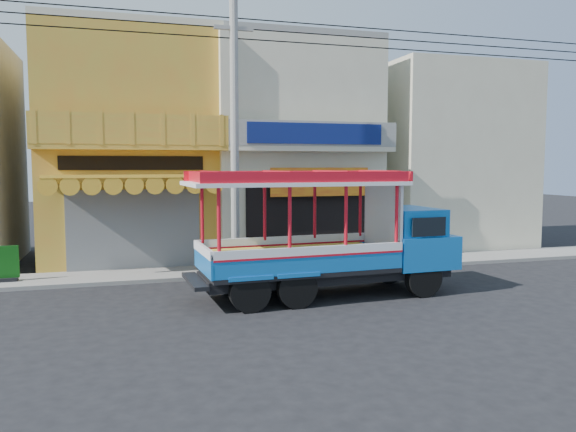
{
  "coord_description": "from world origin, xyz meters",
  "views": [
    {
      "loc": [
        -4.37,
        -13.8,
        3.47
      ],
      "look_at": [
        0.47,
        2.5,
        1.94
      ],
      "focal_mm": 35.0,
      "sensor_mm": 36.0,
      "label": 1
    }
  ],
  "objects_px": {
    "songthaew_truck": "(344,236)",
    "potted_plant_c": "(400,247)",
    "potted_plant_b": "(366,248)",
    "utility_pole": "(239,114)",
    "potted_plant_a": "(309,253)",
    "green_sign": "(7,266)"
  },
  "relations": [
    {
      "from": "potted_plant_a",
      "to": "potted_plant_b",
      "type": "relative_size",
      "value": 0.92
    },
    {
      "from": "potted_plant_c",
      "to": "green_sign",
      "type": "bearing_deg",
      "value": -60.39
    },
    {
      "from": "utility_pole",
      "to": "potted_plant_a",
      "type": "relative_size",
      "value": 31.48
    },
    {
      "from": "potted_plant_a",
      "to": "potted_plant_c",
      "type": "height_order",
      "value": "potted_plant_c"
    },
    {
      "from": "utility_pole",
      "to": "songthaew_truck",
      "type": "xyz_separation_m",
      "value": [
        2.14,
        -3.27,
        -3.43
      ]
    },
    {
      "from": "green_sign",
      "to": "potted_plant_b",
      "type": "xyz_separation_m",
      "value": [
        11.34,
        0.0,
        0.05
      ]
    },
    {
      "from": "songthaew_truck",
      "to": "potted_plant_c",
      "type": "height_order",
      "value": "songthaew_truck"
    },
    {
      "from": "songthaew_truck",
      "to": "green_sign",
      "type": "xyz_separation_m",
      "value": [
        -8.91,
        3.87,
        -1.05
      ]
    },
    {
      "from": "songthaew_truck",
      "to": "utility_pole",
      "type": "bearing_deg",
      "value": 123.26
    },
    {
      "from": "potted_plant_a",
      "to": "potted_plant_c",
      "type": "xyz_separation_m",
      "value": [
        3.43,
        0.1,
        0.06
      ]
    },
    {
      "from": "songthaew_truck",
      "to": "green_sign",
      "type": "height_order",
      "value": "songthaew_truck"
    },
    {
      "from": "songthaew_truck",
      "to": "potted_plant_b",
      "type": "relative_size",
      "value": 7.46
    },
    {
      "from": "potted_plant_b",
      "to": "potted_plant_c",
      "type": "bearing_deg",
      "value": -155.61
    },
    {
      "from": "songthaew_truck",
      "to": "green_sign",
      "type": "bearing_deg",
      "value": 156.53
    },
    {
      "from": "green_sign",
      "to": "potted_plant_b",
      "type": "bearing_deg",
      "value": 0.0
    },
    {
      "from": "potted_plant_b",
      "to": "potted_plant_a",
      "type": "bearing_deg",
      "value": 29.56
    },
    {
      "from": "potted_plant_b",
      "to": "potted_plant_c",
      "type": "height_order",
      "value": "potted_plant_c"
    },
    {
      "from": "songthaew_truck",
      "to": "potted_plant_a",
      "type": "relative_size",
      "value": 8.12
    },
    {
      "from": "songthaew_truck",
      "to": "potted_plant_b",
      "type": "distance_m",
      "value": 4.67
    },
    {
      "from": "songthaew_truck",
      "to": "potted_plant_a",
      "type": "bearing_deg",
      "value": 85.79
    },
    {
      "from": "utility_pole",
      "to": "potted_plant_c",
      "type": "bearing_deg",
      "value": 5.53
    },
    {
      "from": "utility_pole",
      "to": "songthaew_truck",
      "type": "bearing_deg",
      "value": -56.74
    }
  ]
}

